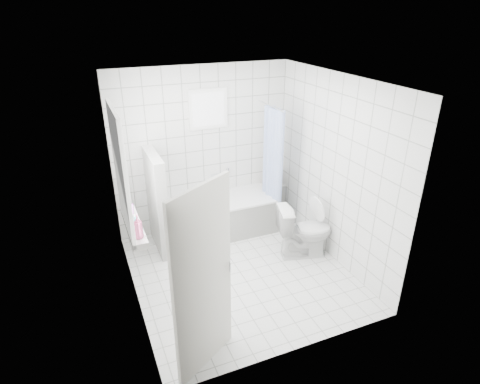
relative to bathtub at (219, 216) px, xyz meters
name	(u,v)px	position (x,y,z in m)	size (l,w,h in m)	color
ground	(240,272)	(-0.11, -1.12, -0.29)	(3.00, 3.00, 0.00)	white
ceiling	(240,80)	(-0.11, -1.12, 2.31)	(3.00, 3.00, 0.00)	white
wall_back	(203,150)	(-0.11, 0.38, 1.01)	(2.80, 0.02, 2.60)	white
wall_front	(302,247)	(-0.11, -2.62, 1.01)	(2.80, 0.02, 2.60)	white
wall_left	(126,207)	(-1.51, -1.12, 1.01)	(0.02, 3.00, 2.60)	white
wall_right	(334,171)	(1.29, -1.12, 1.01)	(0.02, 3.00, 2.60)	white
window_left	(123,172)	(-1.46, -0.82, 1.31)	(0.01, 0.90, 1.40)	white
window_back	(209,109)	(-0.01, 0.33, 1.66)	(0.50, 0.01, 0.50)	white
window_sill	(134,227)	(-1.42, -0.82, 0.57)	(0.18, 1.02, 0.08)	white
door	(203,283)	(-1.02, -2.40, 0.71)	(0.04, 0.80, 2.00)	silver
bathtub	(219,216)	(0.00, 0.00, 0.00)	(1.81, 0.77, 0.58)	white
partition_wall	(157,203)	(-0.97, -0.05, 0.46)	(0.15, 0.85, 1.50)	white
tiled_ledge	(272,199)	(1.08, 0.25, -0.02)	(0.40, 0.24, 0.55)	white
toilet	(304,231)	(0.92, -1.08, 0.11)	(0.45, 0.78, 0.80)	white
curtain_rod	(270,106)	(0.84, -0.02, 1.71)	(0.02, 0.02, 0.80)	silver
shower_curtain	(272,165)	(0.84, -0.16, 0.81)	(0.14, 0.48, 1.78)	#4363C4
tub_faucet	(217,176)	(0.10, 0.33, 0.56)	(0.18, 0.06, 0.06)	silver
sill_bottles	(135,221)	(-1.41, -0.98, 0.72)	(0.16, 0.75, 0.29)	#32DAE1
ledge_bottles	(275,179)	(1.11, 0.24, 0.38)	(0.14, 0.16, 0.25)	#1C16B6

